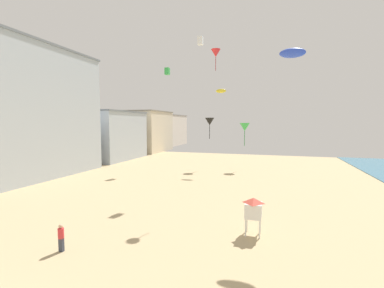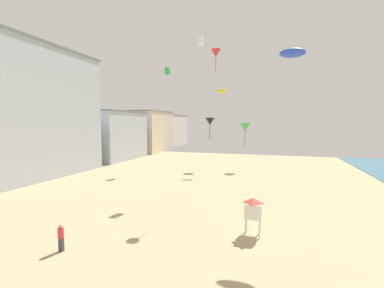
{
  "view_description": "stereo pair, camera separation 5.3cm",
  "coord_description": "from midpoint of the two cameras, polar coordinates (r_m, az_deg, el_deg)",
  "views": [
    {
      "loc": [
        10.19,
        -4.04,
        7.54
      ],
      "look_at": [
        3.72,
        16.71,
        5.81
      ],
      "focal_mm": 24.44,
      "sensor_mm": 36.0,
      "label": 1
    },
    {
      "loc": [
        10.24,
        -4.02,
        7.54
      ],
      "look_at": [
        3.72,
        16.71,
        5.81
      ],
      "focal_mm": 24.44,
      "sensor_mm": 36.0,
      "label": 2
    }
  ],
  "objects": [
    {
      "name": "lifeguard_stand",
      "position": [
        18.54,
        13.31,
        -13.49
      ],
      "size": [
        1.1,
        1.1,
        2.55
      ],
      "rotation": [
        0.0,
        0.0,
        0.33
      ],
      "color": "white",
      "rests_on": "ground"
    },
    {
      "name": "kite_green_delta",
      "position": [
        43.71,
        11.54,
        3.63
      ],
      "size": [
        1.66,
        1.66,
        3.76
      ],
      "color": "green"
    },
    {
      "name": "kite_flyer",
      "position": [
        18.01,
        -26.62,
        -17.52
      ],
      "size": [
        0.34,
        0.34,
        1.64
      ],
      "rotation": [
        0.0,
        0.0,
        5.87
      ],
      "color": "#383D4C",
      "rests_on": "ground"
    },
    {
      "name": "kite_white_box",
      "position": [
        32.85,
        1.92,
        21.62
      ],
      "size": [
        0.6,
        0.6,
        0.94
      ],
      "color": "white"
    },
    {
      "name": "boardwalk_hotel_far",
      "position": [
        73.04,
        -12.01,
        2.77
      ],
      "size": [
        16.42,
        14.0,
        10.79
      ],
      "color": "beige",
      "rests_on": "ground"
    },
    {
      "name": "kite_black_delta",
      "position": [
        43.69,
        3.97,
        4.9
      ],
      "size": [
        1.55,
        1.55,
        3.51
      ],
      "color": "black"
    },
    {
      "name": "kite_red_delta",
      "position": [
        26.1,
        5.29,
        19.13
      ],
      "size": [
        0.88,
        0.88,
        1.99
      ],
      "color": "red"
    },
    {
      "name": "kite_yellow_parafoil",
      "position": [
        42.68,
        6.45,
        11.44
      ],
      "size": [
        1.65,
        0.46,
        0.64
      ],
      "color": "yellow"
    },
    {
      "name": "kite_blue_parafoil",
      "position": [
        21.36,
        21.16,
        18.05
      ],
      "size": [
        1.83,
        0.51,
        0.71
      ],
      "color": "blue"
    },
    {
      "name": "kite_green_box",
      "position": [
        45.35,
        -5.33,
        15.53
      ],
      "size": [
        0.72,
        0.72,
        1.12
      ],
      "color": "green"
    },
    {
      "name": "boardwalk_hotel_near",
      "position": [
        46.03,
        -34.01,
        5.63
      ],
      "size": [
        16.1,
        18.16,
        18.06
      ],
      "color": "#ADB7C1",
      "rests_on": "ground"
    },
    {
      "name": "boardwalk_hotel_distant",
      "position": [
        89.54,
        -6.2,
        3.03
      ],
      "size": [
        10.63,
        20.14,
        10.42
      ],
      "color": "silver",
      "rests_on": "ground"
    },
    {
      "name": "boardwalk_hotel_mid",
      "position": [
        59.45,
        -19.72,
        1.87
      ],
      "size": [
        16.07,
        14.68,
        10.07
      ],
      "color": "#ADB7C1",
      "rests_on": "ground"
    }
  ]
}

